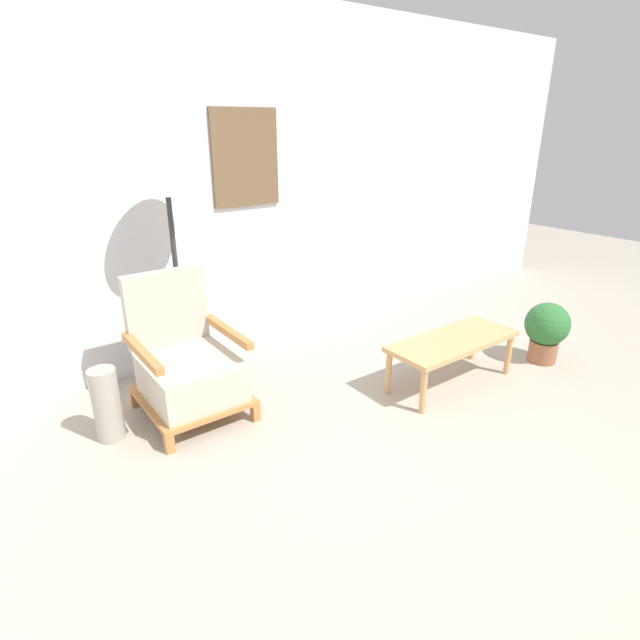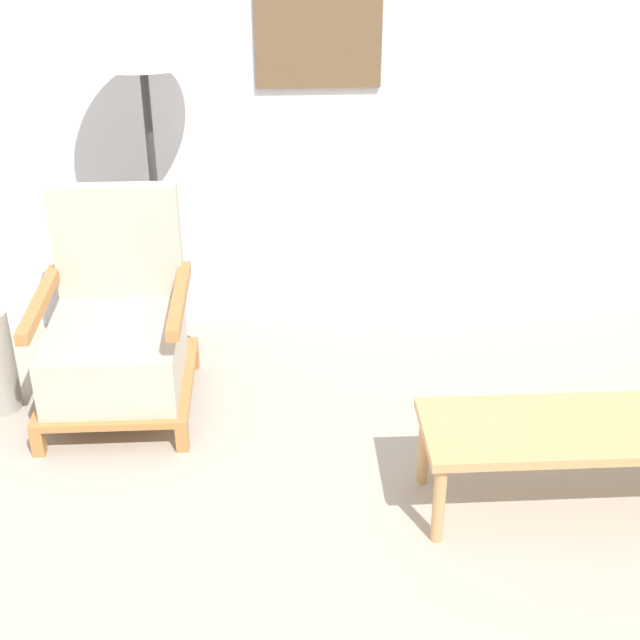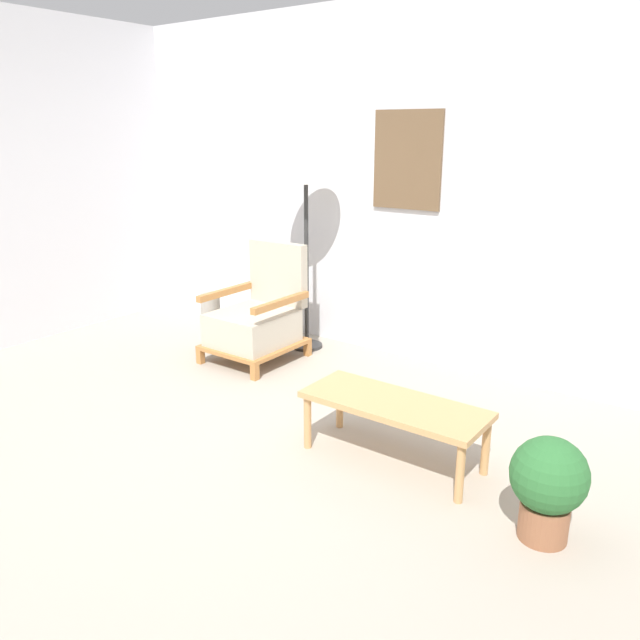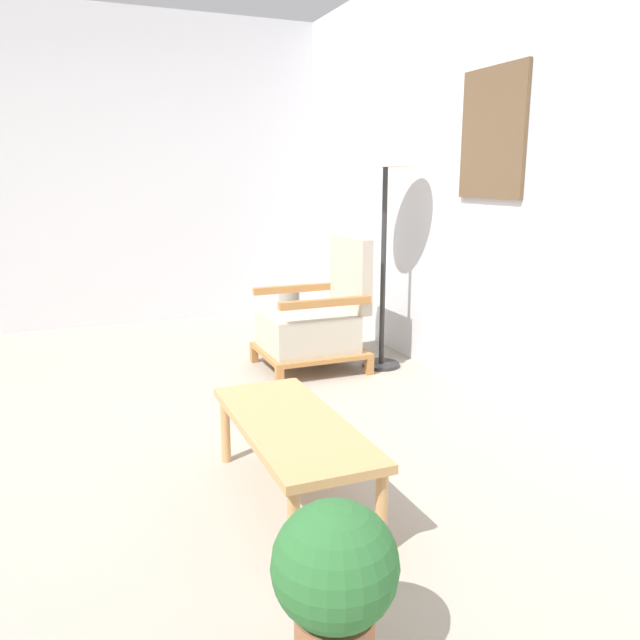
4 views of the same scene
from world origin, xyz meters
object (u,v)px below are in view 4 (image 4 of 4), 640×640
Objects in this scene: floor_lamp at (386,160)px; vase at (289,320)px; coffee_table at (292,431)px; potted_plant at (335,579)px; armchair at (315,322)px.

floor_lamp is 3.46× the size of vase.
coffee_table is 0.92m from potted_plant.
potted_plant is at bearing -17.38° from vase.
potted_plant is (2.58, -0.98, -0.05)m from armchair.
floor_lamp reaches higher than coffee_table.
potted_plant is at bearing -20.78° from armchair.
armchair is at bearing 155.24° from coffee_table.
armchair is 0.57× the size of floor_lamp.
potted_plant reaches higher than coffee_table.
coffee_table is at bearing -38.47° from floor_lamp.
vase reaches higher than coffee_table.
armchair reaches higher than coffee_table.
armchair is at bearing 1.11° from vase.
armchair is 2.76m from potted_plant.
coffee_table is (1.53, -1.22, -1.10)m from floor_lamp.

